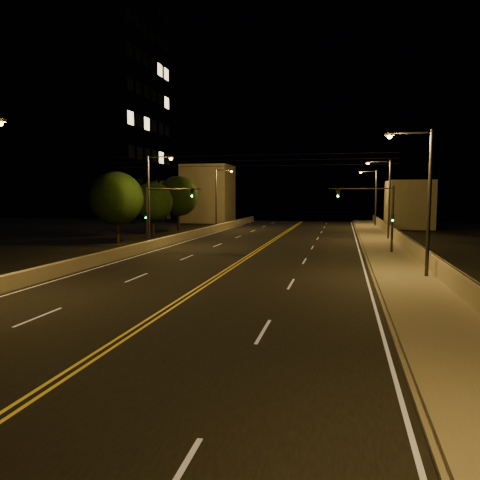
% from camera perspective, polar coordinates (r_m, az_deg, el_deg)
% --- Properties ---
extents(road, '(18.00, 120.00, 0.02)m').
position_cam_1_polar(road, '(26.88, -3.26, -4.80)').
color(road, black).
rests_on(road, ground).
extents(sidewalk, '(3.60, 120.00, 0.30)m').
position_cam_1_polar(sidewalk, '(26.13, 20.29, -5.12)').
color(sidewalk, slate).
rests_on(sidewalk, ground).
extents(curb, '(0.14, 120.00, 0.15)m').
position_cam_1_polar(curb, '(25.95, 16.17, -5.24)').
color(curb, slate).
rests_on(curb, ground).
extents(parapet_wall, '(0.30, 120.00, 1.00)m').
position_cam_1_polar(parapet_wall, '(26.31, 23.90, -3.75)').
color(parapet_wall, '#A29787').
rests_on(parapet_wall, sidewalk).
extents(jersey_barrier, '(0.45, 120.00, 0.83)m').
position_cam_1_polar(jersey_barrier, '(30.61, -20.21, -3.10)').
color(jersey_barrier, '#A29787').
rests_on(jersey_barrier, ground).
extents(distant_building_right, '(6.00, 10.00, 6.86)m').
position_cam_1_polar(distant_building_right, '(72.86, 19.84, 4.12)').
color(distant_building_right, gray).
rests_on(distant_building_right, ground).
extents(distant_building_left, '(8.00, 8.00, 9.96)m').
position_cam_1_polar(distant_building_left, '(82.50, -3.90, 5.64)').
color(distant_building_left, gray).
rests_on(distant_building_left, ground).
extents(parapet_rail, '(0.06, 120.00, 0.06)m').
position_cam_1_polar(parapet_rail, '(26.23, 23.95, -2.61)').
color(parapet_rail, black).
rests_on(parapet_rail, parapet_wall).
extents(lane_markings, '(17.32, 116.00, 0.00)m').
position_cam_1_polar(lane_markings, '(26.81, -3.30, -4.80)').
color(lane_markings, silver).
rests_on(lane_markings, road).
extents(streetlight_1, '(2.55, 0.28, 8.37)m').
position_cam_1_polar(streetlight_1, '(27.78, 21.50, 5.26)').
color(streetlight_1, '#2D2D33').
rests_on(streetlight_1, ground).
extents(streetlight_2, '(2.55, 0.28, 8.37)m').
position_cam_1_polar(streetlight_2, '(50.61, 17.42, 5.35)').
color(streetlight_2, '#2D2D33').
rests_on(streetlight_2, ground).
extents(streetlight_3, '(2.55, 0.28, 8.37)m').
position_cam_1_polar(streetlight_3, '(71.23, 15.99, 5.38)').
color(streetlight_3, '#2D2D33').
rests_on(streetlight_3, ground).
extents(streetlight_5, '(2.55, 0.28, 8.37)m').
position_cam_1_polar(streetlight_5, '(43.51, -10.72, 5.52)').
color(streetlight_5, '#2D2D33').
rests_on(streetlight_5, ground).
extents(streetlight_6, '(2.55, 0.28, 8.37)m').
position_cam_1_polar(streetlight_6, '(65.54, -2.68, 5.59)').
color(streetlight_6, '#2D2D33').
rests_on(streetlight_6, ground).
extents(traffic_signal_right, '(5.11, 0.31, 5.52)m').
position_cam_1_polar(traffic_signal_right, '(38.71, 16.55, 3.41)').
color(traffic_signal_right, '#2D2D33').
rests_on(traffic_signal_right, ground).
extents(traffic_signal_left, '(5.11, 0.31, 5.52)m').
position_cam_1_polar(traffic_signal_left, '(41.76, -9.98, 3.70)').
color(traffic_signal_left, '#2D2D33').
rests_on(traffic_signal_left, ground).
extents(overhead_wires, '(22.00, 0.03, 0.83)m').
position_cam_1_polar(overhead_wires, '(35.77, 0.85, 9.66)').
color(overhead_wires, black).
extents(building_tower, '(24.00, 15.00, 33.31)m').
position_cam_1_polar(building_tower, '(70.91, -20.12, 14.35)').
color(building_tower, gray).
rests_on(building_tower, ground).
extents(tree_0, '(5.23, 5.23, 7.08)m').
position_cam_1_polar(tree_0, '(47.62, -14.81, 4.92)').
color(tree_0, black).
rests_on(tree_0, ground).
extents(tree_1, '(4.66, 4.66, 6.31)m').
position_cam_1_polar(tree_1, '(55.35, -10.61, 4.57)').
color(tree_1, black).
rests_on(tree_1, ground).
extents(tree_2, '(5.42, 5.42, 7.35)m').
position_cam_1_polar(tree_2, '(63.99, -7.57, 5.32)').
color(tree_2, black).
rests_on(tree_2, ground).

